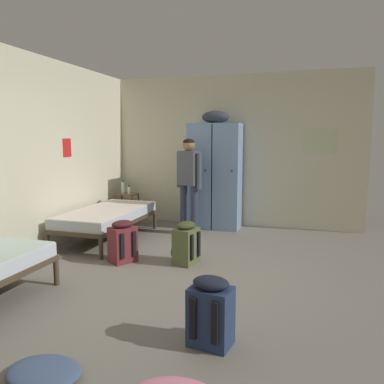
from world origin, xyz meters
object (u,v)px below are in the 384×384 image
object	(u,v)px
backpack_maroon	(122,242)
water_bottle	(123,187)
backpack_navy	(211,312)
clothes_pile_denim	(44,372)
backpack_olive	(186,244)
person_traveler	(189,177)
lotion_bottle	(129,190)
bed_left_rear	(107,216)
shelf_unit	(127,205)
locker_bank	(215,174)

from	to	relation	value
backpack_maroon	water_bottle	bearing A→B (deg)	116.75
water_bottle	backpack_navy	distance (m)	4.61
backpack_maroon	clothes_pile_denim	bearing A→B (deg)	-74.82
backpack_maroon	clothes_pile_denim	xyz separation A→B (m)	(0.64, -2.37, -0.22)
water_bottle	backpack_olive	xyz separation A→B (m)	(1.87, -1.94, -0.42)
water_bottle	backpack_maroon	distance (m)	2.41
person_traveler	lotion_bottle	size ratio (longest dim) A/B	9.74
bed_left_rear	backpack_maroon	world-z (taller)	backpack_maroon
backpack_maroon	person_traveler	bearing A→B (deg)	77.38
person_traveler	bed_left_rear	bearing A→B (deg)	-146.05
water_bottle	backpack_navy	bearing A→B (deg)	-54.44
backpack_navy	clothes_pile_denim	xyz separation A→B (m)	(-0.96, -0.75, -0.22)
bed_left_rear	person_traveler	world-z (taller)	person_traveler
shelf_unit	clothes_pile_denim	size ratio (longest dim) A/B	1.09
backpack_navy	backpack_maroon	bearing A→B (deg)	134.73
backpack_maroon	clothes_pile_denim	size ratio (longest dim) A/B	1.06
backpack_maroon	backpack_olive	xyz separation A→B (m)	(0.81, 0.18, 0.00)
backpack_maroon	backpack_navy	size ratio (longest dim) A/B	1.00
shelf_unit	backpack_olive	world-z (taller)	shelf_unit
person_traveler	water_bottle	bearing A→B (deg)	162.85
shelf_unit	backpack_maroon	bearing A→B (deg)	-64.79
bed_left_rear	backpack_olive	size ratio (longest dim) A/B	3.45
locker_bank	backpack_navy	world-z (taller)	locker_bank
locker_bank	backpack_olive	size ratio (longest dim) A/B	3.76
shelf_unit	bed_left_rear	bearing A→B (deg)	-77.97
backpack_navy	clothes_pile_denim	size ratio (longest dim) A/B	1.06
shelf_unit	backpack_navy	xyz separation A→B (m)	(2.59, -3.71, -0.09)
backpack_maroon	bed_left_rear	bearing A→B (deg)	128.59
locker_bank	shelf_unit	size ratio (longest dim) A/B	3.63
locker_bank	backpack_navy	distance (m)	4.04
shelf_unit	lotion_bottle	distance (m)	0.31
clothes_pile_denim	bed_left_rear	bearing A→B (deg)	112.74
backpack_olive	backpack_navy	xyz separation A→B (m)	(0.80, -1.79, 0.00)
shelf_unit	backpack_maroon	xyz separation A→B (m)	(0.99, -2.10, -0.09)
bed_left_rear	backpack_maroon	bearing A→B (deg)	-51.41
locker_bank	backpack_navy	bearing A→B (deg)	-76.61
shelf_unit	person_traveler	xyz separation A→B (m)	(1.36, -0.42, 0.61)
person_traveler	backpack_navy	world-z (taller)	person_traveler
shelf_unit	backpack_navy	distance (m)	4.53
water_bottle	backpack_navy	size ratio (longest dim) A/B	0.44
locker_bank	backpack_maroon	size ratio (longest dim) A/B	3.76
water_bottle	backpack_olive	world-z (taller)	water_bottle
person_traveler	clothes_pile_denim	size ratio (longest dim) A/B	3.05
lotion_bottle	clothes_pile_denim	size ratio (longest dim) A/B	0.31
shelf_unit	backpack_maroon	world-z (taller)	shelf_unit
person_traveler	backpack_maroon	bearing A→B (deg)	-102.62
person_traveler	clothes_pile_denim	distance (m)	4.15
person_traveler	lotion_bottle	bearing A→B (deg)	163.40
shelf_unit	lotion_bottle	size ratio (longest dim) A/B	3.49
water_bottle	lotion_bottle	bearing A→B (deg)	-21.80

